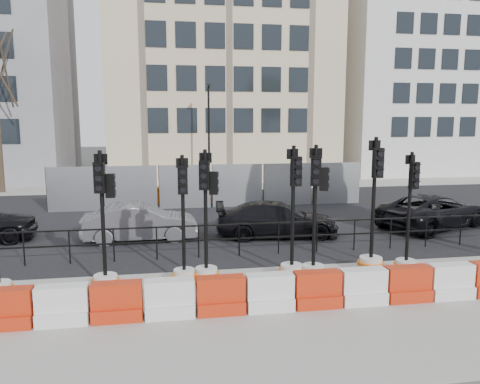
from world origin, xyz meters
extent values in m
plane|color=#51514C|center=(0.00, 0.00, 0.00)|extent=(120.00, 120.00, 0.00)
cube|color=gray|center=(0.00, -3.00, 0.01)|extent=(40.00, 6.00, 0.02)
cube|color=black|center=(0.00, 7.00, 0.01)|extent=(40.00, 14.00, 0.03)
cube|color=gray|center=(0.00, 16.00, 0.01)|extent=(40.00, 4.00, 0.02)
cube|color=beige|center=(2.00, 22.00, 9.00)|extent=(15.00, 10.00, 18.00)
cube|color=silver|center=(17.00, 22.00, 8.00)|extent=(12.00, 9.00, 16.00)
cylinder|color=black|center=(-6.00, 1.20, 0.50)|extent=(0.04, 0.04, 1.00)
cylinder|color=black|center=(-4.80, 1.20, 0.50)|extent=(0.04, 0.04, 1.00)
cylinder|color=black|center=(-3.60, 1.20, 0.50)|extent=(0.04, 0.04, 1.00)
cylinder|color=black|center=(-2.40, 1.20, 0.50)|extent=(0.04, 0.04, 1.00)
cylinder|color=black|center=(-1.20, 1.20, 0.50)|extent=(0.04, 0.04, 1.00)
cylinder|color=black|center=(0.00, 1.20, 0.50)|extent=(0.04, 0.04, 1.00)
cylinder|color=black|center=(1.20, 1.20, 0.50)|extent=(0.04, 0.04, 1.00)
cylinder|color=black|center=(2.40, 1.20, 0.50)|extent=(0.04, 0.04, 1.00)
cylinder|color=black|center=(3.60, 1.20, 0.50)|extent=(0.04, 0.04, 1.00)
cylinder|color=black|center=(4.80, 1.20, 0.50)|extent=(0.04, 0.04, 1.00)
cylinder|color=black|center=(6.00, 1.20, 0.50)|extent=(0.04, 0.04, 1.00)
cylinder|color=black|center=(7.20, 1.20, 0.50)|extent=(0.04, 0.04, 1.00)
cube|color=black|center=(0.00, 1.20, 0.98)|extent=(18.00, 0.04, 0.04)
cube|color=black|center=(0.00, 1.20, 0.55)|extent=(18.00, 0.04, 0.04)
cube|color=gray|center=(-6.00, 9.00, 1.00)|extent=(2.30, 0.05, 2.00)
cylinder|color=black|center=(-7.15, 9.00, 1.00)|extent=(0.05, 0.05, 2.00)
cube|color=gray|center=(-3.60, 9.00, 1.00)|extent=(2.30, 0.05, 2.00)
cylinder|color=black|center=(-4.75, 9.00, 1.00)|extent=(0.05, 0.05, 2.00)
cube|color=gray|center=(-1.20, 9.00, 1.00)|extent=(2.30, 0.05, 2.00)
cylinder|color=black|center=(-2.35, 9.00, 1.00)|extent=(0.05, 0.05, 2.00)
cube|color=gray|center=(1.20, 9.00, 1.00)|extent=(2.30, 0.05, 2.00)
cylinder|color=black|center=(0.05, 9.00, 1.00)|extent=(0.05, 0.05, 2.00)
cube|color=gray|center=(3.60, 9.00, 1.00)|extent=(2.30, 0.05, 2.00)
cylinder|color=black|center=(2.45, 9.00, 1.00)|extent=(0.05, 0.05, 2.00)
cube|color=gray|center=(6.00, 9.00, 1.00)|extent=(2.30, 0.05, 2.00)
cylinder|color=black|center=(4.85, 9.00, 1.00)|extent=(0.05, 0.05, 2.00)
cube|color=#F94110|center=(-4.00, 10.50, 0.40)|extent=(1.00, 0.40, 0.80)
cube|color=#F94110|center=(-2.00, 10.50, 0.40)|extent=(1.00, 0.40, 0.80)
cube|color=#F94110|center=(0.00, 10.50, 0.40)|extent=(1.00, 0.40, 0.80)
cube|color=#F94110|center=(2.00, 10.50, 0.40)|extent=(1.00, 0.40, 0.80)
cube|color=#F94110|center=(4.00, 10.50, 0.40)|extent=(1.00, 0.40, 0.80)
cube|color=#F94110|center=(6.00, 10.50, 0.40)|extent=(1.00, 0.40, 0.80)
cylinder|color=black|center=(0.50, 15.00, 3.00)|extent=(0.12, 0.12, 6.00)
cube|color=black|center=(0.50, 14.75, 5.90)|extent=(0.12, 0.50, 0.12)
cube|color=red|center=(-5.25, -2.80, 0.15)|extent=(1.00, 0.50, 0.30)
cube|color=red|center=(-5.25, -2.80, 0.55)|extent=(1.00, 0.35, 0.50)
cube|color=white|center=(-4.20, -2.80, 0.15)|extent=(1.00, 0.50, 0.30)
cube|color=white|center=(-4.20, -2.80, 0.55)|extent=(1.00, 0.35, 0.50)
cube|color=red|center=(-3.15, -2.80, 0.15)|extent=(1.00, 0.50, 0.30)
cube|color=red|center=(-3.15, -2.80, 0.55)|extent=(1.00, 0.35, 0.50)
cube|color=white|center=(-2.10, -2.80, 0.15)|extent=(1.00, 0.50, 0.30)
cube|color=white|center=(-2.10, -2.80, 0.55)|extent=(1.00, 0.35, 0.50)
cube|color=red|center=(-1.05, -2.80, 0.15)|extent=(1.00, 0.50, 0.30)
cube|color=red|center=(-1.05, -2.80, 0.55)|extent=(1.00, 0.35, 0.50)
cube|color=white|center=(0.00, -2.80, 0.15)|extent=(1.00, 0.50, 0.30)
cube|color=white|center=(0.00, -2.80, 0.55)|extent=(1.00, 0.35, 0.50)
cube|color=red|center=(1.05, -2.80, 0.15)|extent=(1.00, 0.50, 0.30)
cube|color=red|center=(1.05, -2.80, 0.55)|extent=(1.00, 0.35, 0.50)
cube|color=white|center=(2.10, -2.80, 0.15)|extent=(1.00, 0.50, 0.30)
cube|color=white|center=(2.10, -2.80, 0.55)|extent=(1.00, 0.35, 0.50)
cube|color=red|center=(3.15, -2.80, 0.15)|extent=(1.00, 0.50, 0.30)
cube|color=red|center=(3.15, -2.80, 0.55)|extent=(1.00, 0.35, 0.50)
cube|color=white|center=(4.20, -2.80, 0.15)|extent=(1.00, 0.50, 0.30)
cube|color=white|center=(4.20, -2.80, 0.55)|extent=(1.00, 0.35, 0.50)
torus|color=orange|center=(-5.90, -1.16, 0.12)|extent=(0.63, 0.63, 0.05)
cylinder|color=silver|center=(-3.57, -1.09, 0.20)|extent=(0.55, 0.55, 0.40)
torus|color=orange|center=(-3.57, -1.09, 0.12)|extent=(0.66, 0.66, 0.05)
torus|color=orange|center=(-3.57, -1.09, 0.20)|extent=(0.66, 0.66, 0.05)
torus|color=orange|center=(-3.57, -1.09, 0.28)|extent=(0.66, 0.66, 0.05)
cylinder|color=black|center=(-3.57, -1.09, 1.82)|extent=(0.09, 0.09, 3.04)
cube|color=black|center=(-3.59, -1.21, 2.73)|extent=(0.26, 0.17, 0.71)
cylinder|color=black|center=(-3.60, -1.29, 2.51)|extent=(0.16, 0.07, 0.15)
cylinder|color=black|center=(-3.60, -1.29, 2.73)|extent=(0.16, 0.07, 0.15)
cylinder|color=black|center=(-3.60, -1.29, 2.95)|extent=(0.16, 0.07, 0.15)
cube|color=black|center=(-3.57, -1.03, 3.14)|extent=(0.31, 0.07, 0.24)
cube|color=black|center=(-3.37, -1.12, 2.53)|extent=(0.22, 0.16, 0.56)
cylinder|color=silver|center=(-1.72, -0.93, 0.19)|extent=(0.52, 0.52, 0.39)
torus|color=orange|center=(-1.72, -0.93, 0.12)|extent=(0.63, 0.63, 0.05)
torus|color=orange|center=(-1.72, -0.93, 0.19)|extent=(0.63, 0.63, 0.05)
torus|color=orange|center=(-1.72, -0.93, 0.27)|extent=(0.63, 0.63, 0.05)
cylinder|color=black|center=(-1.72, -0.93, 1.75)|extent=(0.09, 0.09, 2.91)
cube|color=black|center=(-1.72, -1.05, 2.62)|extent=(0.23, 0.14, 0.68)
cylinder|color=black|center=(-1.72, -1.13, 2.40)|extent=(0.15, 0.05, 0.15)
cylinder|color=black|center=(-1.72, -1.13, 2.62)|extent=(0.15, 0.05, 0.15)
cylinder|color=black|center=(-1.72, -1.13, 2.83)|extent=(0.15, 0.05, 0.15)
cube|color=black|center=(-1.72, -0.88, 3.01)|extent=(0.29, 0.03, 0.23)
cylinder|color=silver|center=(-1.17, -0.93, 0.20)|extent=(0.54, 0.54, 0.40)
torus|color=orange|center=(-1.17, -0.93, 0.12)|extent=(0.65, 0.65, 0.05)
torus|color=orange|center=(-1.17, -0.93, 0.20)|extent=(0.65, 0.65, 0.05)
torus|color=orange|center=(-1.17, -0.93, 0.28)|extent=(0.65, 0.65, 0.05)
cylinder|color=black|center=(-1.17, -0.93, 1.81)|extent=(0.09, 0.09, 3.02)
cube|color=black|center=(-1.21, -1.04, 2.72)|extent=(0.27, 0.20, 0.71)
cylinder|color=black|center=(-1.23, -1.12, 2.50)|extent=(0.16, 0.09, 0.15)
cylinder|color=black|center=(-1.23, -1.12, 2.72)|extent=(0.16, 0.09, 0.15)
cylinder|color=black|center=(-1.23, -1.12, 2.94)|extent=(0.16, 0.09, 0.15)
cube|color=black|center=(-1.16, -0.87, 3.12)|extent=(0.30, 0.11, 0.24)
cube|color=black|center=(-0.98, -0.98, 2.52)|extent=(0.23, 0.18, 0.55)
cylinder|color=silver|center=(0.98, -1.05, 0.21)|extent=(0.56, 0.56, 0.41)
torus|color=orange|center=(0.98, -1.05, 0.12)|extent=(0.67, 0.67, 0.05)
torus|color=orange|center=(0.98, -1.05, 0.21)|extent=(0.67, 0.67, 0.05)
torus|color=orange|center=(0.98, -1.05, 0.29)|extent=(0.67, 0.67, 0.05)
cylinder|color=black|center=(0.98, -1.05, 1.86)|extent=(0.09, 0.09, 3.09)
cube|color=black|center=(1.01, -1.17, 2.78)|extent=(0.28, 0.20, 0.72)
cylinder|color=black|center=(1.03, -1.25, 2.56)|extent=(0.16, 0.09, 0.15)
cylinder|color=black|center=(1.03, -1.25, 2.78)|extent=(0.16, 0.09, 0.15)
cylinder|color=black|center=(1.03, -1.25, 3.01)|extent=(0.16, 0.09, 0.15)
cube|color=black|center=(0.96, -0.99, 3.20)|extent=(0.31, 0.11, 0.25)
cylinder|color=silver|center=(1.49, -1.20, 0.21)|extent=(0.56, 0.56, 0.42)
torus|color=orange|center=(1.49, -1.20, 0.12)|extent=(0.67, 0.67, 0.05)
torus|color=orange|center=(1.49, -1.20, 0.21)|extent=(0.67, 0.67, 0.05)
torus|color=orange|center=(1.49, -1.20, 0.29)|extent=(0.67, 0.67, 0.05)
cylinder|color=black|center=(1.49, -1.20, 1.87)|extent=(0.09, 0.09, 3.12)
cube|color=black|center=(1.46, -1.33, 2.80)|extent=(0.28, 0.21, 0.73)
cylinder|color=black|center=(1.43, -1.41, 2.58)|extent=(0.16, 0.09, 0.16)
cylinder|color=black|center=(1.43, -1.41, 2.80)|extent=(0.16, 0.09, 0.16)
cylinder|color=black|center=(1.43, -1.41, 3.03)|extent=(0.16, 0.09, 0.16)
cube|color=black|center=(1.51, -1.14, 3.22)|extent=(0.31, 0.11, 0.25)
cube|color=black|center=(1.69, -1.26, 2.60)|extent=(0.24, 0.18, 0.57)
cylinder|color=silver|center=(3.19, -0.85, 0.22)|extent=(0.59, 0.59, 0.44)
torus|color=orange|center=(3.19, -0.85, 0.13)|extent=(0.71, 0.71, 0.05)
torus|color=orange|center=(3.19, -0.85, 0.22)|extent=(0.71, 0.71, 0.05)
torus|color=orange|center=(3.19, -0.85, 0.30)|extent=(0.71, 0.71, 0.05)
cylinder|color=black|center=(3.19, -0.85, 1.96)|extent=(0.10, 0.10, 3.27)
cube|color=black|center=(3.21, -0.98, 2.94)|extent=(0.28, 0.18, 0.76)
cylinder|color=black|center=(3.21, -1.07, 2.70)|extent=(0.17, 0.07, 0.16)
cylinder|color=black|center=(3.21, -1.07, 2.94)|extent=(0.17, 0.07, 0.16)
cylinder|color=black|center=(3.21, -1.07, 3.18)|extent=(0.17, 0.07, 0.16)
cube|color=black|center=(3.19, -0.79, 3.37)|extent=(0.33, 0.07, 0.26)
cylinder|color=silver|center=(4.06, -1.11, 0.19)|extent=(0.53, 0.53, 0.39)
torus|color=orange|center=(4.06, -1.11, 0.12)|extent=(0.63, 0.63, 0.05)
torus|color=orange|center=(4.06, -1.11, 0.19)|extent=(0.63, 0.63, 0.05)
torus|color=orange|center=(4.06, -1.11, 0.27)|extent=(0.63, 0.63, 0.05)
cylinder|color=black|center=(4.06, -1.11, 1.75)|extent=(0.09, 0.09, 2.92)
cube|color=black|center=(4.08, -1.22, 2.63)|extent=(0.26, 0.18, 0.68)
cylinder|color=black|center=(4.10, -1.30, 2.42)|extent=(0.15, 0.08, 0.15)
cylinder|color=black|center=(4.10, -1.30, 2.63)|extent=(0.15, 0.08, 0.15)
cylinder|color=black|center=(4.10, -1.30, 2.85)|extent=(0.15, 0.08, 0.15)
cube|color=black|center=(4.05, -1.05, 3.02)|extent=(0.29, 0.09, 0.23)
imported|color=#545459|center=(-2.96, 3.57, 0.62)|extent=(1.57, 3.87, 1.25)
imported|color=black|center=(1.66, 3.29, 0.61)|extent=(2.59, 4.58, 1.23)
imported|color=black|center=(7.75, 3.67, 0.64)|extent=(5.61, 6.23, 1.29)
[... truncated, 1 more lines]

